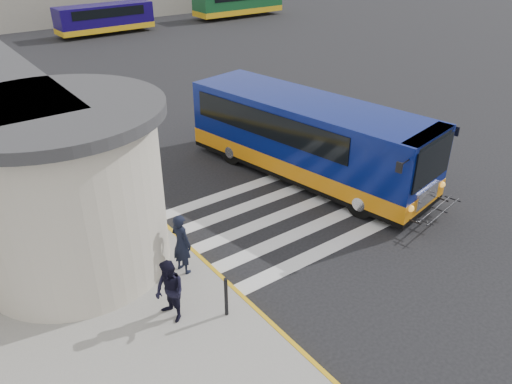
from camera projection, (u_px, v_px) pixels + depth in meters
ground at (277, 202)px, 18.07m from camera, size 140.00×140.00×0.00m
curb_strip at (127, 190)px, 18.75m from camera, size 0.12×34.00×0.16m
crosswalk at (280, 216)px, 17.25m from camera, size 8.00×5.35×0.01m
transit_bus at (308, 141)px, 19.31m from camera, size 5.16×11.21×3.08m
pedestrian_a at (181, 244)px, 13.90m from camera, size 0.59×0.76×1.85m
pedestrian_b at (170, 291)px, 12.23m from camera, size 0.74×0.90×1.71m
bollard at (226, 297)px, 12.47m from camera, size 0.09×0.09×1.14m
far_bus_a at (105, 18)px, 43.80m from camera, size 8.46×2.58×2.17m
far_bus_b at (238, 1)px, 51.52m from camera, size 9.59×2.74×2.47m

